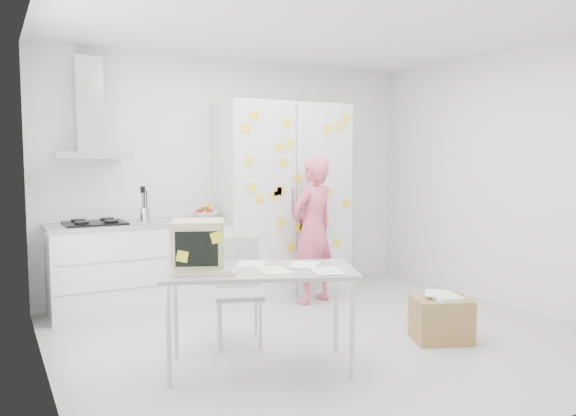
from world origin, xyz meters
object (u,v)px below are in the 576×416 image
person (313,230)px  desk (220,257)px  chair (238,284)px  cardboard_box (441,319)px

person → desk: size_ratio=1.02×
desk → person: bearing=61.6°
person → desk: bearing=23.6°
chair → cardboard_box: bearing=-9.0°
person → chair: person is taller
desk → cardboard_box: size_ratio=2.70×
desk → chair: 0.70m
chair → desk: bearing=-106.8°
desk → cardboard_box: bearing=12.4°
person → desk: person is taller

